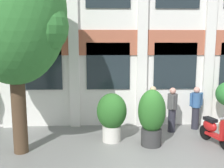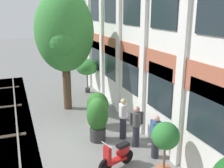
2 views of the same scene
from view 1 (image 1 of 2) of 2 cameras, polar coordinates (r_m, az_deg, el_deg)
The scene contains 9 objects.
ground_plane at distance 7.62m, azimuth 9.32°, elevation -15.23°, with size 80.00×80.00×0.00m, color slate.
apartment_facade at distance 9.90m, azimuth 6.46°, elevation 13.78°, with size 15.14×0.64×7.90m.
broadleaf_tree at distance 7.61m, azimuth -20.65°, elevation 13.75°, with size 2.96×2.82×5.87m.
potted_plant_glazed_jar at distance 8.03m, azimuth 8.63°, elevation -6.86°, with size 0.83×0.83×1.73m.
potted_plant_ribbed_drum at distance 8.29m, azimuth -0.05°, elevation -6.63°, with size 0.94×0.94×1.55m.
scooter_second_parked at distance 8.79m, azimuth 21.35°, elevation -9.33°, with size 0.65×1.34×0.98m.
resident_by_doorway at distance 9.38m, azimuth 12.96°, elevation -5.20°, with size 0.34×0.52×1.57m.
resident_watching_tracks at distance 9.01m, azimuth 8.83°, elevation -5.33°, with size 0.45×0.35×1.66m.
resident_near_plants at distance 9.91m, azimuth 17.80°, elevation -4.71°, with size 0.51×0.34×1.55m.
Camera 1 is at (-1.44, -6.79, 3.15)m, focal length 42.00 mm.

